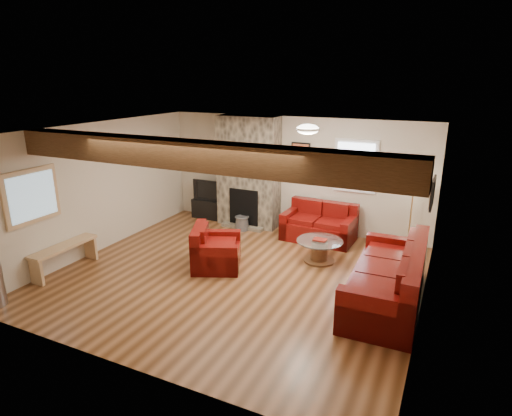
{
  "coord_description": "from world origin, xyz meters",
  "views": [
    {
      "loc": [
        3.2,
        -5.99,
        3.3
      ],
      "look_at": [
        0.18,
        0.4,
        1.13
      ],
      "focal_mm": 30.0,
      "sensor_mm": 36.0,
      "label": 1
    }
  ],
  "objects_px": {
    "loveseat": "(319,222)",
    "coffee_table": "(319,251)",
    "floor_lamp": "(414,187)",
    "armchair_red": "(217,247)",
    "television": "(211,190)",
    "tv_cabinet": "(212,209)",
    "sofa_three": "(387,274)"
  },
  "relations": [
    {
      "from": "armchair_red",
      "to": "tv_cabinet",
      "type": "bearing_deg",
      "value": 8.95
    },
    {
      "from": "loveseat",
      "to": "tv_cabinet",
      "type": "distance_m",
      "value": 2.82
    },
    {
      "from": "coffee_table",
      "to": "television",
      "type": "distance_m",
      "value": 3.47
    },
    {
      "from": "sofa_three",
      "to": "floor_lamp",
      "type": "relative_size",
      "value": 1.6
    },
    {
      "from": "loveseat",
      "to": "tv_cabinet",
      "type": "bearing_deg",
      "value": 176.01
    },
    {
      "from": "loveseat",
      "to": "tv_cabinet",
      "type": "xyz_separation_m",
      "value": [
        -2.8,
        0.3,
        -0.16
      ]
    },
    {
      "from": "coffee_table",
      "to": "floor_lamp",
      "type": "relative_size",
      "value": 0.58
    },
    {
      "from": "coffee_table",
      "to": "tv_cabinet",
      "type": "height_order",
      "value": "tv_cabinet"
    },
    {
      "from": "floor_lamp",
      "to": "coffee_table",
      "type": "bearing_deg",
      "value": -135.66
    },
    {
      "from": "loveseat",
      "to": "floor_lamp",
      "type": "xyz_separation_m",
      "value": [
        1.77,
        0.32,
        0.89
      ]
    },
    {
      "from": "tv_cabinet",
      "to": "floor_lamp",
      "type": "xyz_separation_m",
      "value": [
        4.56,
        0.02,
        1.04
      ]
    },
    {
      "from": "armchair_red",
      "to": "television",
      "type": "distance_m",
      "value": 2.84
    },
    {
      "from": "coffee_table",
      "to": "floor_lamp",
      "type": "bearing_deg",
      "value": 44.34
    },
    {
      "from": "loveseat",
      "to": "floor_lamp",
      "type": "relative_size",
      "value": 0.98
    },
    {
      "from": "television",
      "to": "floor_lamp",
      "type": "distance_m",
      "value": 4.6
    },
    {
      "from": "floor_lamp",
      "to": "armchair_red",
      "type": "bearing_deg",
      "value": -141.82
    },
    {
      "from": "loveseat",
      "to": "sofa_three",
      "type": "bearing_deg",
      "value": -48.59
    },
    {
      "from": "armchair_red",
      "to": "television",
      "type": "xyz_separation_m",
      "value": [
        -1.53,
        2.37,
        0.33
      ]
    },
    {
      "from": "coffee_table",
      "to": "television",
      "type": "bearing_deg",
      "value": 156.59
    },
    {
      "from": "loveseat",
      "to": "television",
      "type": "xyz_separation_m",
      "value": [
        -2.8,
        0.3,
        0.32
      ]
    },
    {
      "from": "loveseat",
      "to": "coffee_table",
      "type": "bearing_deg",
      "value": -69.67
    },
    {
      "from": "sofa_three",
      "to": "armchair_red",
      "type": "height_order",
      "value": "sofa_three"
    },
    {
      "from": "sofa_three",
      "to": "tv_cabinet",
      "type": "xyz_separation_m",
      "value": [
        -4.51,
        2.39,
        -0.23
      ]
    },
    {
      "from": "armchair_red",
      "to": "television",
      "type": "bearing_deg",
      "value": 8.95
    },
    {
      "from": "television",
      "to": "floor_lamp",
      "type": "height_order",
      "value": "floor_lamp"
    },
    {
      "from": "loveseat",
      "to": "tv_cabinet",
      "type": "height_order",
      "value": "loveseat"
    },
    {
      "from": "loveseat",
      "to": "television",
      "type": "relative_size",
      "value": 1.7
    },
    {
      "from": "armchair_red",
      "to": "tv_cabinet",
      "type": "xyz_separation_m",
      "value": [
        -1.53,
        2.37,
        -0.15
      ]
    },
    {
      "from": "armchair_red",
      "to": "tv_cabinet",
      "type": "relative_size",
      "value": 1.01
    },
    {
      "from": "coffee_table",
      "to": "floor_lamp",
      "type": "distance_m",
      "value": 2.25
    },
    {
      "from": "sofa_three",
      "to": "television",
      "type": "xyz_separation_m",
      "value": [
        -4.51,
        2.39,
        0.25
      ]
    },
    {
      "from": "floor_lamp",
      "to": "sofa_three",
      "type": "bearing_deg",
      "value": -91.37
    }
  ]
}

